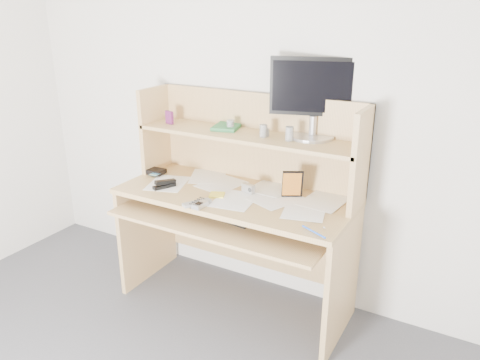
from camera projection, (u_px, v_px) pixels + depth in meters
The scene contains 19 objects.
back_wall at pixel (260, 100), 2.83m from camera, with size 3.60×0.04×2.50m, color silver.
desk at pixel (241, 198), 2.83m from camera, with size 1.40×0.70×1.30m.
paper_clutter at pixel (234, 194), 2.75m from camera, with size 1.32×0.54×0.01m, color white.
keyboard at pixel (223, 212), 2.71m from camera, with size 0.45×0.22×0.03m.
tv_remote at pixel (197, 203), 2.59m from camera, with size 0.05×0.16×0.02m, color gray.
flip_phone at pixel (200, 204), 2.56m from camera, with size 0.05×0.09×0.02m, color #BDBDC0.
stapler at pixel (164, 184), 2.83m from camera, with size 0.04×0.14×0.04m, color black.
wallet at pixel (156, 171), 3.07m from camera, with size 0.11×0.09×0.03m, color black.
sticky_note_pad at pixel (217, 195), 2.72m from camera, with size 0.08×0.08×0.01m, color yellow.
digital_camera at pixel (248, 188), 2.75m from camera, with size 0.08×0.03×0.05m, color #A4A4A6.
game_case at pixel (292, 184), 2.65m from camera, with size 0.12×0.01×0.17m, color black.
blue_pen at pixel (314, 232), 2.26m from camera, with size 0.01×0.01×0.16m, color blue.
card_box at pixel (169, 117), 2.97m from camera, with size 0.06×0.02×0.08m, color maroon.
shelf_book at pixel (227, 127), 2.88m from camera, with size 0.15×0.21×0.02m, color #358654.
chip_stack_a at pixel (230, 125), 2.83m from camera, with size 0.04×0.04×0.06m, color black.
chip_stack_b at pixel (263, 131), 2.67m from camera, with size 0.04×0.04×0.07m, color white.
chip_stack_c at pixel (266, 132), 2.69m from camera, with size 0.04×0.04×0.05m, color black.
chip_stack_d at pixel (290, 134), 2.60m from camera, with size 0.05×0.05×0.08m, color silver.
monitor at pixel (315, 95), 2.61m from camera, with size 0.50×0.26×0.45m.
Camera 1 is at (1.28, -0.72, 1.79)m, focal length 35.00 mm.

